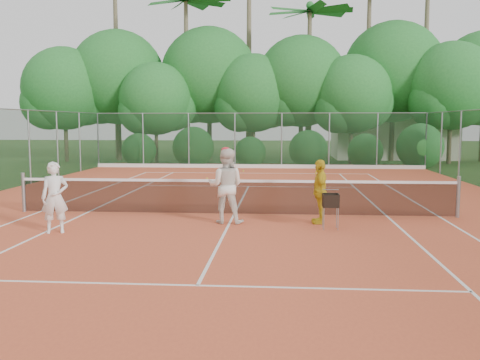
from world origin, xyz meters
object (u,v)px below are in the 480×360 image
object	(u,v)px
player_center_grp	(226,186)
ball_hopper	(331,201)
player_white	(55,197)
player_yellow	(320,192)

from	to	relation	value
player_center_grp	ball_hopper	bearing A→B (deg)	-12.74
player_center_grp	ball_hopper	size ratio (longest dim) A/B	2.27
player_white	ball_hopper	world-z (taller)	player_white
player_white	ball_hopper	xyz separation A→B (m)	(6.28, 0.92, -0.15)
player_white	player_yellow	bearing A→B (deg)	-4.53
ball_hopper	player_center_grp	bearing A→B (deg)	-174.14
player_white	player_yellow	size ratio (longest dim) A/B	1.02
player_yellow	player_white	bearing A→B (deg)	-76.23
player_center_grp	player_yellow	distance (m)	2.34
player_center_grp	player_white	bearing A→B (deg)	-158.33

